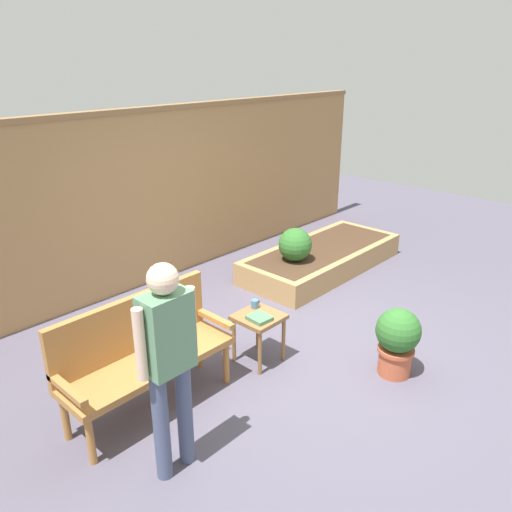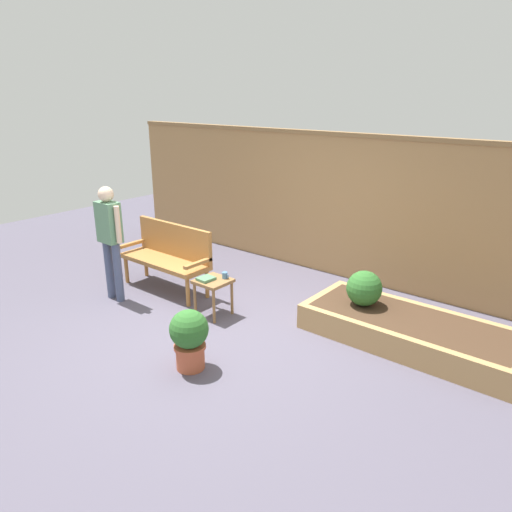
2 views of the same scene
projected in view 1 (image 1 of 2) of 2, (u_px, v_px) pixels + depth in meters
The scene contains 10 objects.
ground_plane at pixel (310, 357), 4.87m from camera, with size 14.00×14.00×0.00m, color #514C5B.
fence_back at pixel (142, 199), 6.10m from camera, with size 8.40×0.14×2.16m.
garden_bench at pixel (142, 346), 4.03m from camera, with size 1.44×0.48×0.94m.
side_table at pixel (259, 323), 4.68m from camera, with size 0.40×0.40×0.48m.
cup_on_table at pixel (255, 304), 4.77m from camera, with size 0.11×0.07×0.08m.
book_on_table at pixel (259, 318), 4.56m from camera, with size 0.17×0.20×0.04m, color #4C7A56.
potted_boxwood at pixel (397, 339), 4.49m from camera, with size 0.40×0.40×0.64m.
raised_planter_bed at pixel (322, 258), 6.84m from camera, with size 2.40×1.00×0.30m.
shrub_near_bench at pixel (295, 245), 6.30m from camera, with size 0.42×0.42×0.42m.
person_by_bench at pixel (168, 354), 3.22m from camera, with size 0.47×0.20×1.56m.
Camera 1 is at (-3.40, -2.45, 2.71)m, focal length 35.40 mm.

